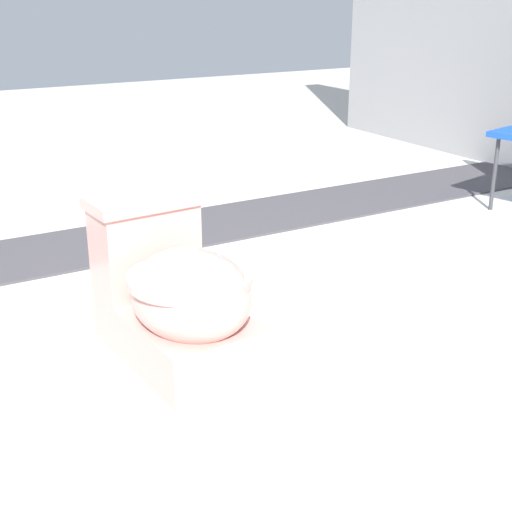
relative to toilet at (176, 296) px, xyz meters
name	(u,v)px	position (x,y,z in m)	size (l,w,h in m)	color
ground_plane	(207,337)	(-0.08, 0.14, -0.22)	(14.00, 14.00, 0.00)	beige
gravel_strip	(197,227)	(-1.19, 0.64, -0.21)	(0.56, 8.00, 0.01)	#423F44
toilet	(176,296)	(0.00, 0.00, 0.00)	(0.65, 0.42, 0.52)	#E09E93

